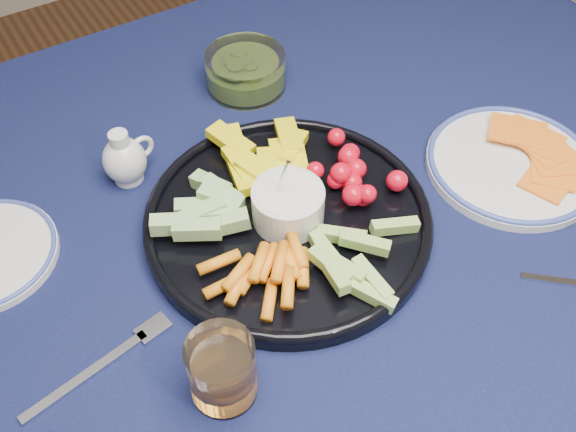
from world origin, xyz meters
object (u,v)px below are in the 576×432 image
creamer_pitcher (125,159)px  pickle_bowl (246,72)px  juice_tumbler (223,372)px  crudite_platter (286,216)px  dining_table (225,279)px  cheese_plate (512,162)px

creamer_pitcher → pickle_bowl: 0.26m
pickle_bowl → juice_tumbler: (-0.28, -0.45, 0.01)m
crudite_platter → creamer_pitcher: (-0.14, 0.19, 0.01)m
juice_tumbler → creamer_pitcher: bearing=84.1°
dining_table → crudite_platter: 0.14m
dining_table → cheese_plate: (0.41, -0.10, 0.10)m
dining_table → creamer_pitcher: creamer_pitcher is taller
crudite_platter → juice_tumbler: crudite_platter is taller
creamer_pitcher → juice_tumbler: size_ratio=0.97×
creamer_pitcher → crudite_platter: bearing=-53.9°
crudite_platter → creamer_pitcher: crudite_platter is taller
crudite_platter → cheese_plate: 0.34m
cheese_plate → juice_tumbler: (-0.50, -0.08, 0.02)m
pickle_bowl → juice_tumbler: bearing=-122.0°
creamer_pitcher → pickle_bowl: creamer_pitcher is taller
dining_table → cheese_plate: 0.44m
cheese_plate → dining_table: bearing=166.1°
cheese_plate → crudite_platter: bearing=166.7°
dining_table → crudite_platter: (0.09, -0.03, 0.11)m
dining_table → cheese_plate: size_ratio=6.95×
dining_table → juice_tumbler: (-0.09, -0.19, 0.13)m
pickle_bowl → cheese_plate: bearing=-58.0°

